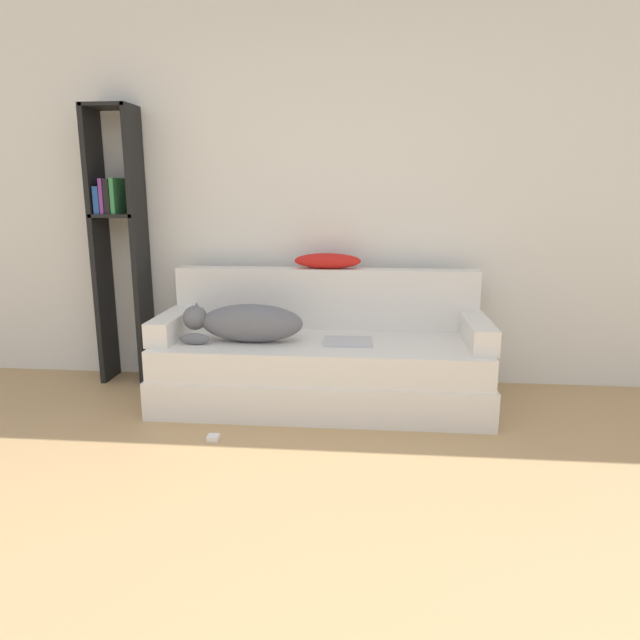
{
  "coord_description": "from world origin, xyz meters",
  "views": [
    {
      "loc": [
        0.51,
        -1.37,
        1.36
      ],
      "look_at": [
        0.19,
        2.03,
        0.58
      ],
      "focal_mm": 32.0,
      "sensor_mm": 36.0,
      "label": 1
    }
  ],
  "objects_px": {
    "bookshelf": "(118,235)",
    "throw_pillow": "(328,261)",
    "couch": "(321,372)",
    "power_adapter": "(213,438)",
    "dog": "(245,323)",
    "laptop": "(347,341)"
  },
  "relations": [
    {
      "from": "bookshelf",
      "to": "throw_pillow",
      "type": "bearing_deg",
      "value": -1.07
    },
    {
      "from": "couch",
      "to": "throw_pillow",
      "type": "bearing_deg",
      "value": 88.24
    },
    {
      "from": "bookshelf",
      "to": "power_adapter",
      "type": "bearing_deg",
      "value": -47.29
    },
    {
      "from": "dog",
      "to": "laptop",
      "type": "distance_m",
      "value": 0.65
    },
    {
      "from": "laptop",
      "to": "throw_pillow",
      "type": "xyz_separation_m",
      "value": [
        -0.16,
        0.41,
        0.45
      ]
    },
    {
      "from": "throw_pillow",
      "to": "laptop",
      "type": "bearing_deg",
      "value": -68.9
    },
    {
      "from": "dog",
      "to": "power_adapter",
      "type": "height_order",
      "value": "dog"
    },
    {
      "from": "laptop",
      "to": "bookshelf",
      "type": "distance_m",
      "value": 1.8
    },
    {
      "from": "throw_pillow",
      "to": "dog",
      "type": "bearing_deg",
      "value": -137.8
    },
    {
      "from": "laptop",
      "to": "power_adapter",
      "type": "height_order",
      "value": "laptop"
    },
    {
      "from": "couch",
      "to": "dog",
      "type": "bearing_deg",
      "value": -168.99
    },
    {
      "from": "couch",
      "to": "laptop",
      "type": "distance_m",
      "value": 0.29
    },
    {
      "from": "laptop",
      "to": "dog",
      "type": "bearing_deg",
      "value": -178.96
    },
    {
      "from": "dog",
      "to": "couch",
      "type": "bearing_deg",
      "value": 11.01
    },
    {
      "from": "dog",
      "to": "throw_pillow",
      "type": "height_order",
      "value": "throw_pillow"
    },
    {
      "from": "couch",
      "to": "bookshelf",
      "type": "relative_size",
      "value": 1.09
    },
    {
      "from": "couch",
      "to": "dog",
      "type": "height_order",
      "value": "dog"
    },
    {
      "from": "throw_pillow",
      "to": "power_adapter",
      "type": "relative_size",
      "value": 7.2
    },
    {
      "from": "couch",
      "to": "power_adapter",
      "type": "distance_m",
      "value": 0.85
    },
    {
      "from": "dog",
      "to": "bookshelf",
      "type": "distance_m",
      "value": 1.2
    },
    {
      "from": "dog",
      "to": "bookshelf",
      "type": "height_order",
      "value": "bookshelf"
    },
    {
      "from": "bookshelf",
      "to": "power_adapter",
      "type": "xyz_separation_m",
      "value": [
        0.91,
        -0.99,
        -1.04
      ]
    }
  ]
}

